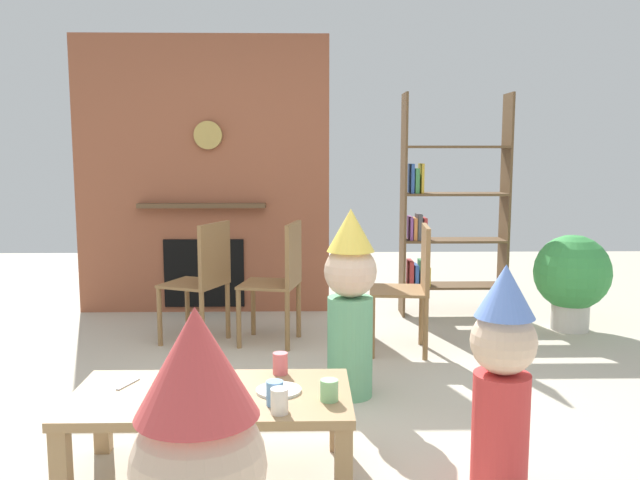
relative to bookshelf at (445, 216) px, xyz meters
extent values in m
plane|color=#BCB29E|center=(-1.27, -2.40, -0.86)|extent=(12.00, 12.00, 0.00)
cube|color=#935138|center=(-2.09, 0.20, 0.34)|extent=(2.20, 0.18, 2.40)
cube|color=black|center=(-2.09, 0.10, -0.51)|extent=(0.70, 0.02, 0.60)
cube|color=brown|center=(-2.09, 0.06, 0.09)|extent=(1.10, 0.10, 0.04)
cylinder|color=tan|center=(-2.03, 0.08, 0.69)|extent=(0.24, 0.04, 0.24)
cube|color=brown|center=(-0.36, 0.00, 0.09)|extent=(0.02, 0.28, 1.90)
cube|color=brown|center=(0.52, 0.00, 0.09)|extent=(0.02, 0.28, 1.90)
cube|color=brown|center=(0.08, 0.00, -0.61)|extent=(0.86, 0.28, 0.02)
cube|color=brown|center=(0.08, 0.00, -0.21)|extent=(0.86, 0.28, 0.02)
cube|color=brown|center=(0.08, 0.00, 0.19)|extent=(0.86, 0.28, 0.02)
cube|color=brown|center=(0.08, 0.00, 0.59)|extent=(0.86, 0.28, 0.02)
cube|color=#B23333|center=(-0.29, 0.00, -0.49)|extent=(0.04, 0.20, 0.22)
cube|color=#3359A5|center=(-0.24, 0.00, -0.51)|extent=(0.03, 0.20, 0.18)
cube|color=#3F8C4C|center=(-0.19, 0.00, -0.49)|extent=(0.04, 0.20, 0.22)
cube|color=gold|center=(-0.14, 0.00, -0.52)|extent=(0.03, 0.20, 0.16)
cube|color=#8C4C99|center=(-0.30, 0.00, -0.10)|extent=(0.02, 0.20, 0.20)
cube|color=#D87F3F|center=(-0.26, 0.00, -0.10)|extent=(0.03, 0.20, 0.19)
cube|color=#4C4C51|center=(-0.22, 0.00, -0.09)|extent=(0.04, 0.20, 0.22)
cube|color=#B23333|center=(-0.18, 0.00, -0.10)|extent=(0.03, 0.20, 0.19)
cube|color=#3359A5|center=(-0.30, 0.00, 0.33)|extent=(0.03, 0.20, 0.25)
cube|color=#3F8C4C|center=(-0.26, 0.00, 0.31)|extent=(0.03, 0.20, 0.21)
cube|color=gold|center=(-0.21, 0.00, 0.33)|extent=(0.02, 0.20, 0.25)
cube|color=#9E7A51|center=(-1.60, -2.89, -0.50)|extent=(1.19, 0.61, 0.04)
cube|color=#9E7A51|center=(-2.15, -3.15, -0.69)|extent=(0.07, 0.07, 0.34)
cube|color=#9E7A51|center=(-1.05, -3.15, -0.69)|extent=(0.07, 0.07, 0.34)
cube|color=#9E7A51|center=(-2.15, -2.63, -0.69)|extent=(0.07, 0.07, 0.34)
cube|color=#9E7A51|center=(-1.05, -2.63, -0.69)|extent=(0.07, 0.07, 0.34)
cylinder|color=#E5666B|center=(-1.75, -2.96, -0.43)|extent=(0.06, 0.06, 0.09)
cylinder|color=#669EE0|center=(-1.32, -3.03, -0.43)|extent=(0.07, 0.07, 0.10)
cylinder|color=silver|center=(-1.30, -3.11, -0.43)|extent=(0.07, 0.07, 0.10)
cylinder|color=#8CD18C|center=(-1.10, -2.98, -0.43)|extent=(0.08, 0.08, 0.09)
cylinder|color=#E5666B|center=(-1.32, -2.65, -0.43)|extent=(0.07, 0.07, 0.10)
cylinder|color=white|center=(-1.62, -2.85, -0.47)|extent=(0.21, 0.21, 0.01)
cylinder|color=white|center=(-1.31, -2.88, -0.47)|extent=(0.20, 0.20, 0.01)
cone|color=#EAC68C|center=(-1.80, -2.80, -0.43)|extent=(0.10, 0.10, 0.08)
cube|color=silver|center=(-1.98, -2.78, -0.47)|extent=(0.07, 0.15, 0.01)
sphere|color=beige|center=(-1.43, -4.24, -0.13)|extent=(0.30, 0.30, 0.30)
cone|color=#EA4C4C|center=(-1.43, -4.24, 0.10)|extent=(0.27, 0.27, 0.24)
cylinder|color=#D13838|center=(-0.40, -3.05, -0.60)|extent=(0.23, 0.23, 0.52)
sphere|color=beige|center=(-0.40, -3.05, -0.21)|extent=(0.27, 0.27, 0.27)
cone|color=#668CE5|center=(-0.40, -3.05, 0.00)|extent=(0.24, 0.24, 0.21)
cylinder|color=#66B27F|center=(-0.94, -1.93, -0.57)|extent=(0.26, 0.26, 0.58)
sphere|color=beige|center=(-0.94, -1.93, -0.12)|extent=(0.30, 0.30, 0.30)
cone|color=#F2D14C|center=(-0.94, -1.93, 0.11)|extent=(0.27, 0.27, 0.24)
cube|color=olive|center=(-2.03, -0.82, -0.42)|extent=(0.53, 0.53, 0.02)
cube|color=olive|center=(-1.86, -0.89, -0.18)|extent=(0.19, 0.38, 0.45)
cylinder|color=olive|center=(-2.12, -0.58, -0.64)|extent=(0.04, 0.04, 0.43)
cylinder|color=olive|center=(-2.26, -0.92, -0.64)|extent=(0.04, 0.04, 0.43)
cylinder|color=olive|center=(-1.79, -0.73, -0.64)|extent=(0.04, 0.04, 0.43)
cylinder|color=olive|center=(-1.93, -1.06, -0.64)|extent=(0.04, 0.04, 0.43)
cube|color=olive|center=(-1.47, -0.85, -0.42)|extent=(0.48, 0.48, 0.02)
cube|color=olive|center=(-1.29, -0.89, -0.18)|extent=(0.11, 0.40, 0.45)
cylinder|color=olive|center=(-1.61, -0.63, -0.64)|extent=(0.04, 0.04, 0.43)
cylinder|color=olive|center=(-1.68, -0.98, -0.64)|extent=(0.04, 0.04, 0.43)
cylinder|color=olive|center=(-1.25, -0.71, -0.64)|extent=(0.04, 0.04, 0.43)
cylinder|color=olive|center=(-1.33, -1.06, -0.64)|extent=(0.04, 0.04, 0.43)
cube|color=olive|center=(-0.55, -1.09, -0.42)|extent=(0.44, 0.44, 0.02)
cube|color=olive|center=(-0.36, -1.10, -0.18)|extent=(0.07, 0.40, 0.45)
cylinder|color=olive|center=(-0.71, -0.89, -0.64)|extent=(0.04, 0.04, 0.43)
cylinder|color=olive|center=(-0.74, -1.25, -0.64)|extent=(0.04, 0.04, 0.43)
cylinder|color=olive|center=(-0.35, -0.92, -0.64)|extent=(0.04, 0.04, 0.43)
cylinder|color=olive|center=(-0.39, -1.28, -0.64)|extent=(0.04, 0.04, 0.43)
cylinder|color=beige|center=(0.91, -0.54, -0.75)|extent=(0.29, 0.29, 0.21)
sphere|color=green|center=(0.91, -0.54, -0.39)|extent=(0.59, 0.59, 0.59)
camera|label=1|loc=(-1.19, -5.58, 0.54)|focal=36.74mm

